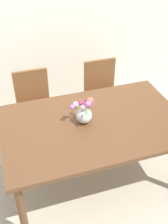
{
  "coord_description": "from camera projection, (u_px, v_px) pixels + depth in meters",
  "views": [
    {
      "loc": [
        -0.76,
        -2.03,
        2.48
      ],
      "look_at": [
        -0.09,
        0.04,
        0.89
      ],
      "focal_mm": 45.31,
      "sensor_mm": 36.0,
      "label": 1
    }
  ],
  "objects": [
    {
      "name": "ground_plane",
      "position": [
        92.0,
        175.0,
        3.21
      ],
      "size": [
        12.0,
        12.0,
        0.0
      ],
      "primitive_type": "plane",
      "color": "#B7AD99"
    },
    {
      "name": "back_wall",
      "position": [
        52.0,
        10.0,
        3.61
      ],
      "size": [
        7.0,
        0.1,
        2.8
      ],
      "primitive_type": "cube",
      "color": "silver",
      "rests_on": "ground_plane"
    },
    {
      "name": "dining_table",
      "position": [
        93.0,
        129.0,
        2.8
      ],
      "size": [
        1.8,
        1.14,
        0.77
      ],
      "color": "brown",
      "rests_on": "ground_plane"
    },
    {
      "name": "chair_left",
      "position": [
        34.0,
        102.0,
        3.49
      ],
      "size": [
        0.42,
        0.42,
        0.9
      ],
      "rotation": [
        0.0,
        0.0,
        3.14
      ],
      "color": "brown",
      "rests_on": "ground_plane"
    },
    {
      "name": "chair_right",
      "position": [
        102.0,
        90.0,
        3.72
      ],
      "size": [
        0.42,
        0.42,
        0.9
      ],
      "rotation": [
        0.0,
        0.0,
        3.14
      ],
      "color": "brown",
      "rests_on": "ground_plane"
    },
    {
      "name": "flower_vase",
      "position": [
        84.0,
        113.0,
        2.7
      ],
      "size": [
        0.25,
        0.24,
        0.27
      ],
      "color": "silver",
      "rests_on": "dining_table"
    }
  ]
}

